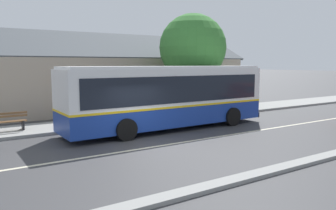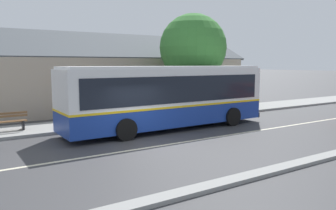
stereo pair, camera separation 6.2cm
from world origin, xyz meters
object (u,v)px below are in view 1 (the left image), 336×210
object	(u,v)px
transit_bus	(168,95)
bus_stop_sign	(230,90)
bench_down_street	(97,115)
bench_by_building	(6,123)
street_tree_primary	(194,51)

from	to	relation	value
transit_bus	bus_stop_sign	bearing A→B (deg)	18.27
bench_down_street	bus_stop_sign	world-z (taller)	bus_stop_sign
transit_bus	bench_down_street	xyz separation A→B (m)	(-2.76, 3.05, -1.17)
transit_bus	bench_by_building	xyz separation A→B (m)	(-7.33, 3.00, -1.17)
bench_by_building	bench_down_street	bearing A→B (deg)	0.60
street_tree_primary	bus_stop_sign	xyz separation A→B (m)	(1.82, -1.75, -2.64)
bench_by_building	bench_down_street	distance (m)	4.57
street_tree_primary	transit_bus	bearing A→B (deg)	-139.59
bus_stop_sign	transit_bus	bearing A→B (deg)	-161.73
bench_down_street	transit_bus	bearing A→B (deg)	-47.83
transit_bus	bench_down_street	bearing A→B (deg)	132.17
street_tree_primary	bench_down_street	bearing A→B (deg)	-173.80
bench_by_building	bus_stop_sign	world-z (taller)	bus_stop_sign
bench_by_building	transit_bus	bearing A→B (deg)	-22.29
bench_down_street	bus_stop_sign	xyz separation A→B (m)	(9.10, -0.96, 1.06)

